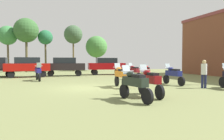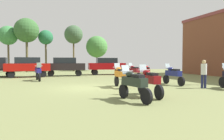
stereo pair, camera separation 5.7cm
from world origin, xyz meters
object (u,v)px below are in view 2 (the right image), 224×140
(motorcycle_4, at_px, (149,81))
(tree_5, at_px, (74,35))
(motorcycle_7, at_px, (134,71))
(car_2, at_px, (107,65))
(motorcycle_6, at_px, (147,71))
(motorcycle_3, at_px, (173,74))
(car_5, at_px, (27,66))
(motorcycle_8, at_px, (120,76))
(motorcycle_5, at_px, (38,72))
(tree_6, at_px, (8,36))
(tree_3, at_px, (27,31))
(car_4, at_px, (65,65))
(motorcycle_10, at_px, (134,84))
(person_1, at_px, (204,72))
(tree_4, at_px, (46,38))
(tree_2, at_px, (97,47))

(motorcycle_4, relative_size, tree_5, 0.31)
(motorcycle_7, xyz_separation_m, car_2, (-0.45, 7.26, 0.45))
(motorcycle_6, relative_size, tree_5, 0.28)
(motorcycle_3, bearing_deg, motorcycle_7, 96.42)
(car_5, bearing_deg, motorcycle_8, -156.45)
(motorcycle_4, height_order, car_2, car_2)
(motorcycle_5, relative_size, tree_5, 0.30)
(motorcycle_4, distance_m, tree_6, 28.33)
(motorcycle_4, relative_size, tree_3, 0.28)
(car_4, bearing_deg, tree_5, -7.68)
(car_2, bearing_deg, motorcycle_10, 173.72)
(motorcycle_7, bearing_deg, car_4, 119.43)
(motorcycle_5, height_order, car_2, car_2)
(car_5, bearing_deg, person_1, -145.87)
(tree_3, bearing_deg, motorcycle_7, -58.64)
(motorcycle_4, bearing_deg, tree_3, 104.01)
(motorcycle_3, xyz_separation_m, tree_4, (-8.27, 22.03, 4.48))
(motorcycle_5, distance_m, tree_4, 16.77)
(motorcycle_6, relative_size, motorcycle_7, 0.98)
(motorcycle_5, bearing_deg, motorcycle_3, 137.69)
(motorcycle_4, height_order, motorcycle_8, motorcycle_8)
(motorcycle_7, relative_size, motorcycle_8, 0.98)
(motorcycle_7, xyz_separation_m, motorcycle_10, (-4.04, -9.46, -0.00))
(motorcycle_4, relative_size, person_1, 1.33)
(car_2, distance_m, tree_2, 10.67)
(car_5, xyz_separation_m, tree_3, (-0.84, 10.75, 4.92))
(motorcycle_3, distance_m, tree_6, 26.49)
(motorcycle_3, height_order, motorcycle_6, motorcycle_3)
(motorcycle_3, xyz_separation_m, tree_5, (-4.06, 21.54, 5.07))
(motorcycle_10, bearing_deg, person_1, 12.42)
(tree_2, distance_m, tree_5, 4.34)
(tree_2, distance_m, tree_3, 11.03)
(motorcycle_6, distance_m, tree_6, 22.84)
(motorcycle_7, distance_m, car_4, 8.45)
(tree_5, xyz_separation_m, tree_6, (-9.53, 0.72, -0.41))
(motorcycle_5, distance_m, tree_2, 18.81)
(motorcycle_7, relative_size, tree_3, 0.26)
(car_4, relative_size, tree_4, 0.69)
(motorcycle_8, height_order, person_1, person_1)
(motorcycle_10, xyz_separation_m, person_1, (5.59, 2.53, 0.27))
(motorcycle_5, bearing_deg, car_4, -125.26)
(car_2, xyz_separation_m, tree_2, (1.19, 10.22, 2.83))
(motorcycle_10, bearing_deg, tree_5, 76.18)
(motorcycle_3, relative_size, tree_6, 0.33)
(motorcycle_3, distance_m, tree_2, 22.43)
(motorcycle_5, xyz_separation_m, car_2, (7.59, 6.09, 0.43))
(motorcycle_3, distance_m, motorcycle_4, 5.46)
(motorcycle_4, distance_m, tree_5, 25.96)
(motorcycle_8, bearing_deg, motorcycle_6, 50.58)
(tree_3, height_order, tree_6, tree_3)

